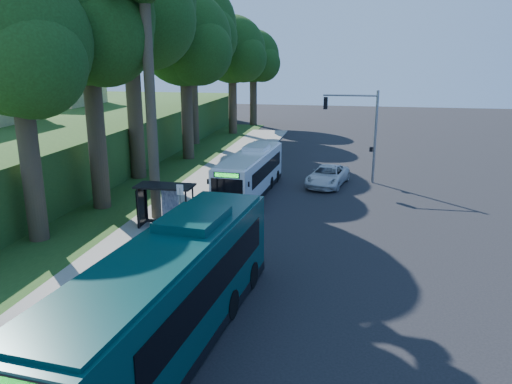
% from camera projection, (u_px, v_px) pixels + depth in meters
% --- Properties ---
extents(ground, '(140.00, 140.00, 0.00)m').
position_uv_depth(ground, '(296.00, 219.00, 29.86)').
color(ground, black).
rests_on(ground, ground).
extents(sidewalk, '(4.50, 70.00, 0.12)m').
position_uv_depth(sidewalk, '(180.00, 211.00, 31.17)').
color(sidewalk, gray).
rests_on(sidewalk, ground).
extents(red_curb, '(0.25, 30.00, 0.13)m').
position_uv_depth(red_curb, '(195.00, 236.00, 26.97)').
color(red_curb, maroon).
rests_on(red_curb, ground).
extents(grass_verge, '(8.00, 70.00, 0.06)m').
position_uv_depth(grass_verge, '(129.00, 187.00, 36.95)').
color(grass_verge, '#234719').
rests_on(grass_verge, ground).
extents(bus_shelter, '(3.20, 1.51, 2.55)m').
position_uv_depth(bus_shelter, '(162.00, 197.00, 27.99)').
color(bus_shelter, black).
rests_on(bus_shelter, ground).
extents(stop_sign_pole, '(0.35, 0.06, 3.17)m').
position_uv_depth(stop_sign_pole, '(181.00, 205.00, 25.56)').
color(stop_sign_pole, gray).
rests_on(stop_sign_pole, ground).
extents(traffic_signal_pole, '(4.10, 0.30, 7.00)m').
position_uv_depth(traffic_signal_pole, '(362.00, 125.00, 37.46)').
color(traffic_signal_pole, gray).
rests_on(traffic_signal_pole, ground).
extents(hillside_backdrop, '(24.00, 60.00, 8.80)m').
position_uv_depth(hillside_backdrop, '(44.00, 130.00, 48.29)').
color(hillside_backdrop, '#234719').
rests_on(hillside_backdrop, ground).
extents(tree_0, '(8.40, 8.00, 15.70)m').
position_uv_depth(tree_0, '(88.00, 25.00, 29.12)').
color(tree_0, '#382B1E').
rests_on(tree_0, ground).
extents(tree_1, '(10.50, 10.00, 18.26)m').
position_uv_depth(tree_1, '(130.00, 9.00, 36.46)').
color(tree_1, '#382B1E').
rests_on(tree_1, ground).
extents(tree_2, '(8.82, 8.40, 15.12)m').
position_uv_depth(tree_2, '(186.00, 44.00, 44.36)').
color(tree_2, '#382B1E').
rests_on(tree_2, ground).
extents(tree_3, '(10.08, 9.60, 17.28)m').
position_uv_depth(tree_3, '(192.00, 30.00, 51.89)').
color(tree_3, '#382B1E').
rests_on(tree_3, ground).
extents(tree_4, '(8.40, 8.00, 14.14)m').
position_uv_depth(tree_4, '(233.00, 53.00, 59.62)').
color(tree_4, '#382B1E').
rests_on(tree_4, ground).
extents(tree_5, '(7.35, 7.00, 12.86)m').
position_uv_depth(tree_5, '(254.00, 59.00, 67.21)').
color(tree_5, '#382B1E').
rests_on(tree_5, ground).
extents(tree_6, '(7.56, 7.20, 13.74)m').
position_uv_depth(tree_6, '(18.00, 51.00, 23.93)').
color(tree_6, '#382B1E').
rests_on(tree_6, ground).
extents(white_bus, '(2.95, 10.82, 3.19)m').
position_uv_depth(white_bus, '(250.00, 172.00, 34.93)').
color(white_bus, white).
rests_on(white_bus, ground).
extents(teal_bus, '(4.10, 13.69, 4.02)m').
position_uv_depth(teal_bus, '(170.00, 293.00, 16.43)').
color(teal_bus, '#093433').
rests_on(teal_bus, ground).
extents(pickup, '(3.42, 5.66, 1.47)m').
position_uv_depth(pickup, '(328.00, 176.00, 37.47)').
color(pickup, silver).
rests_on(pickup, ground).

